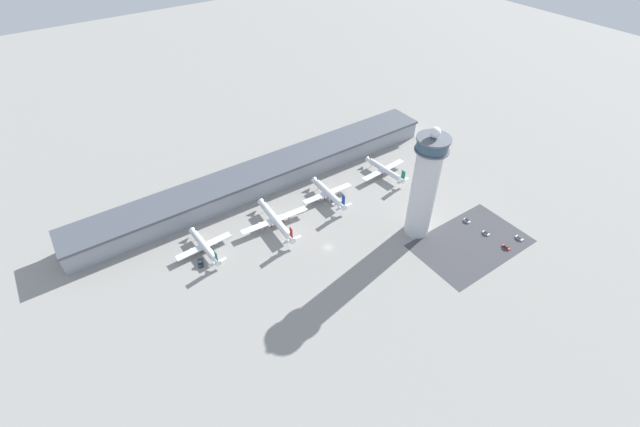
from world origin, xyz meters
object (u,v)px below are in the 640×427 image
(airplane_gate_charlie, at_px, (328,193))
(car_green_van, at_px, (467,221))
(airplane_gate_alpha, at_px, (204,246))
(service_truck_catering, at_px, (332,201))
(airplane_gate_bravo, at_px, (276,220))
(service_truck_fuel, at_px, (200,263))
(car_maroon_suv, at_px, (506,247))
(car_white_wagon, at_px, (519,238))
(airplane_gate_delta, at_px, (384,170))
(car_blue_compact, at_px, (486,233))
(control_tower, at_px, (425,186))

(airplane_gate_charlie, distance_m, car_green_van, 84.09)
(airplane_gate_alpha, distance_m, service_truck_catering, 81.53)
(airplane_gate_bravo, relative_size, service_truck_catering, 5.18)
(airplane_gate_alpha, distance_m, car_green_van, 150.96)
(service_truck_fuel, bearing_deg, airplane_gate_charlie, 4.34)
(car_green_van, xyz_separation_m, car_maroon_suv, (0.55, -27.03, -0.02))
(car_white_wagon, distance_m, car_maroon_suv, 12.22)
(airplane_gate_delta, height_order, car_white_wagon, airplane_gate_delta)
(service_truck_fuel, relative_size, car_white_wagon, 1.38)
(airplane_gate_alpha, xyz_separation_m, car_blue_compact, (137.06, -77.93, -3.20))
(service_truck_catering, distance_m, car_blue_compact, 91.77)
(airplane_gate_bravo, distance_m, service_truck_catering, 39.68)
(airplane_gate_alpha, xyz_separation_m, car_green_van, (136.42, -64.56, -3.12))
(airplane_gate_delta, xyz_separation_m, car_green_van, (9.25, -63.23, -3.66))
(car_green_van, distance_m, car_white_wagon, 29.57)
(airplane_gate_alpha, distance_m, airplane_gate_charlie, 81.41)
(control_tower, xyz_separation_m, car_maroon_suv, (30.94, -38.33, -31.62))
(airplane_gate_charlie, distance_m, car_blue_compact, 94.96)
(airplane_gate_charlie, distance_m, car_white_wagon, 112.85)
(airplane_gate_bravo, xyz_separation_m, car_blue_compact, (95.24, -73.52, -4.12))
(airplane_gate_alpha, distance_m, car_blue_compact, 157.70)
(airplane_gate_alpha, height_order, airplane_gate_charlie, airplane_gate_charlie)
(airplane_gate_bravo, xyz_separation_m, airplane_gate_charlie, (39.57, 3.31, -0.08))
(airplane_gate_delta, height_order, car_maroon_suv, airplane_gate_delta)
(airplane_gate_delta, distance_m, car_maroon_suv, 90.86)
(airplane_gate_charlie, bearing_deg, car_blue_compact, -54.07)
(airplane_gate_alpha, bearing_deg, control_tower, -26.68)
(service_truck_catering, bearing_deg, car_green_van, -47.22)
(car_maroon_suv, bearing_deg, car_white_wagon, 1.71)
(airplane_gate_alpha, relative_size, airplane_gate_charlie, 0.95)
(airplane_gate_bravo, bearing_deg, control_tower, -37.27)
(car_green_van, relative_size, car_white_wagon, 0.91)
(airplane_gate_bravo, bearing_deg, car_maroon_suv, -42.50)
(airplane_gate_charlie, bearing_deg, control_tower, -64.73)
(airplane_gate_bravo, relative_size, car_white_wagon, 9.18)
(airplane_gate_alpha, distance_m, airplane_gate_bravo, 42.07)
(car_blue_compact, bearing_deg, service_truck_catering, 127.40)
(airplane_gate_bravo, height_order, service_truck_catering, airplane_gate_bravo)
(service_truck_fuel, bearing_deg, control_tower, -22.11)
(service_truck_catering, xyz_separation_m, car_white_wagon, (67.86, -86.20, -0.31))
(car_green_van, bearing_deg, car_blue_compact, -87.23)
(car_blue_compact, distance_m, car_maroon_suv, 13.66)
(car_white_wagon, bearing_deg, airplane_gate_charlie, 126.95)
(airplane_gate_alpha, bearing_deg, airplane_gate_charlie, -0.78)
(airplane_gate_charlie, height_order, car_maroon_suv, airplane_gate_charlie)
(control_tower, distance_m, airplane_gate_bravo, 85.25)
(car_blue_compact, bearing_deg, airplane_gate_delta, 97.36)
(service_truck_fuel, xyz_separation_m, car_maroon_suv, (143.01, -83.85, -0.29))
(airplane_gate_alpha, xyz_separation_m, car_white_wagon, (149.18, -91.23, -3.19))
(airplane_gate_charlie, bearing_deg, service_truck_fuel, -175.66)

